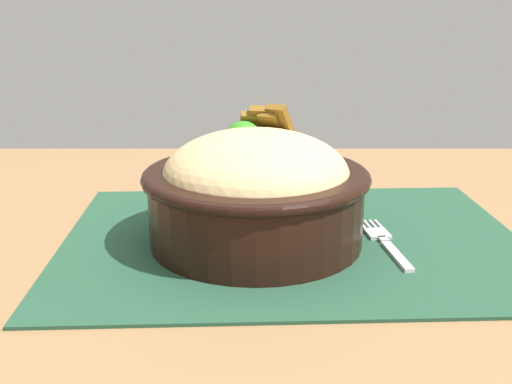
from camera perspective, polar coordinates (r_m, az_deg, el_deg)
The scene contains 4 objects.
table at distance 0.63m, azimuth 5.06°, elevation -10.90°, with size 1.12×0.83×0.72m.
placemat at distance 0.61m, azimuth 3.49°, elevation -4.50°, with size 0.46×0.33×0.00m, color #1E422D.
bowl at distance 0.59m, azimuth -0.01°, elevation 0.39°, with size 0.25×0.25×0.13m.
fork at distance 0.61m, azimuth 12.03°, elevation -4.57°, with size 0.03×0.13×0.00m.
Camera 1 is at (-0.05, -0.56, 0.95)m, focal length 42.25 mm.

